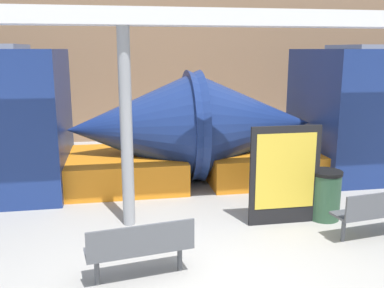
% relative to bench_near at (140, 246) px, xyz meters
% --- Properties ---
extents(station_wall, '(56.00, 0.20, 5.00)m').
position_rel_bench_near_xyz_m(station_wall, '(0.80, 9.45, 1.99)').
color(station_wall, '#937051').
rests_on(station_wall, ground_plane).
extents(bench_near, '(1.50, 0.66, 0.85)m').
position_rel_bench_near_xyz_m(bench_near, '(0.00, 0.00, 0.00)').
color(bench_near, '#4C4F54').
rests_on(bench_near, ground_plane).
extents(bench_far, '(1.48, 0.63, 0.85)m').
position_rel_bench_near_xyz_m(bench_far, '(3.92, 0.64, -0.00)').
color(bench_far, '#4C4F54').
rests_on(bench_far, ground_plane).
extents(trash_bin, '(0.59, 0.59, 0.92)m').
position_rel_bench_near_xyz_m(trash_bin, '(3.49, 1.60, -0.04)').
color(trash_bin, '#2D5138').
rests_on(trash_bin, ground_plane).
extents(poster_board, '(1.29, 0.07, 1.80)m').
position_rel_bench_near_xyz_m(poster_board, '(2.66, 1.52, 0.40)').
color(poster_board, black).
rests_on(poster_board, ground_plane).
extents(support_column_near, '(0.21, 0.21, 3.48)m').
position_rel_bench_near_xyz_m(support_column_near, '(-0.09, 1.98, 1.23)').
color(support_column_near, gray).
rests_on(support_column_near, ground_plane).
extents(canopy_beam, '(28.00, 0.60, 0.28)m').
position_rel_bench_near_xyz_m(canopy_beam, '(-0.09, 1.98, 3.11)').
color(canopy_beam, silver).
rests_on(canopy_beam, support_column_near).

